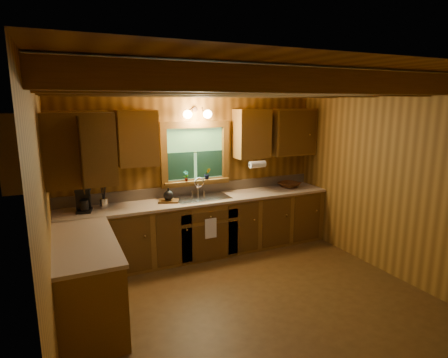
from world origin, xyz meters
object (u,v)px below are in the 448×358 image
sink (202,201)px  cutting_board (169,201)px  wicker_basket (289,185)px  coffee_maker (83,200)px

sink → cutting_board: 0.53m
wicker_basket → sink: bearing=-178.5°
coffee_maker → wicker_basket: bearing=12.2°
wicker_basket → coffee_maker: bearing=-179.5°
coffee_maker → wicker_basket: (3.32, 0.03, -0.12)m
cutting_board → wicker_basket: (2.15, 0.05, 0.03)m
coffee_maker → cutting_board: coffee_maker is taller
coffee_maker → cutting_board: 1.17m
sink → cutting_board: (-0.53, -0.00, 0.06)m
sink → wicker_basket: sink is taller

